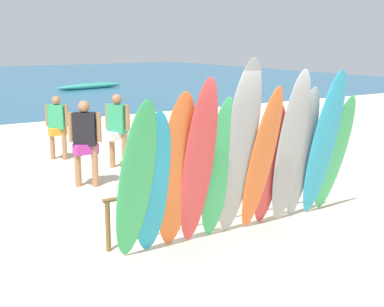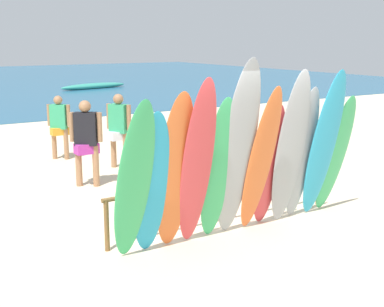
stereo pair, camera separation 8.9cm
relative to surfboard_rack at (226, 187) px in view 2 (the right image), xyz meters
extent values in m
plane|color=beige|center=(0.00, 14.00, -0.63)|extent=(60.00, 60.00, 0.00)
cylinder|color=brown|center=(-2.04, 0.00, -0.26)|extent=(0.07, 0.07, 0.74)
cylinder|color=brown|center=(2.04, 0.00, -0.26)|extent=(0.07, 0.07, 0.74)
cylinder|color=brown|center=(0.00, 0.00, 0.11)|extent=(4.19, 0.06, 0.06)
ellipsoid|color=#38B266|center=(-1.88, -0.58, 0.49)|extent=(0.58, 0.75, 2.23)
ellipsoid|color=#289EC6|center=(-1.57, -0.47, 0.39)|extent=(0.53, 0.52, 2.03)
ellipsoid|color=orange|center=(-1.20, -0.48, 0.51)|extent=(0.55, 0.57, 2.27)
ellipsoid|color=#D13D42|center=(-0.91, -0.58, 0.60)|extent=(0.54, 0.78, 2.46)
ellipsoid|color=#38B266|center=(-0.50, -0.48, 0.45)|extent=(0.51, 0.60, 2.16)
ellipsoid|color=#999EA3|center=(-0.20, -0.57, 0.72)|extent=(0.62, 0.81, 2.70)
ellipsoid|color=orange|center=(0.23, -0.56, 0.51)|extent=(0.56, 0.75, 2.29)
ellipsoid|color=#D13D42|center=(0.55, -0.38, 0.36)|extent=(0.53, 0.47, 1.98)
ellipsoid|color=#999EA3|center=(0.87, -0.51, 0.62)|extent=(0.57, 0.58, 2.49)
ellipsoid|color=#999EA3|center=(1.21, -0.42, 0.48)|extent=(0.49, 0.52, 2.21)
ellipsoid|color=#289EC6|center=(1.54, -0.55, 0.61)|extent=(0.55, 0.72, 2.48)
ellipsoid|color=#38B266|center=(1.92, -0.47, 0.39)|extent=(0.63, 0.69, 2.04)
cylinder|color=#9E704C|center=(-0.80, 6.16, -0.25)|extent=(0.12, 0.12, 0.76)
cylinder|color=#9E704C|center=(-0.57, 5.95, -0.25)|extent=(0.12, 0.12, 0.76)
cube|color=orange|center=(-0.68, 6.05, 0.07)|extent=(0.41, 0.25, 0.18)
cube|color=#33A36B|center=(-0.68, 6.05, 0.43)|extent=(0.43, 0.42, 0.60)
sphere|color=#9E704C|center=(-0.68, 6.05, 0.83)|extent=(0.21, 0.21, 0.21)
cylinder|color=#9E704C|center=(-0.87, 6.22, 0.46)|extent=(0.09, 0.09, 0.53)
cylinder|color=#9E704C|center=(-0.50, 5.89, 0.46)|extent=(0.09, 0.09, 0.53)
cylinder|color=#9E704C|center=(-0.88, 3.25, -0.21)|extent=(0.13, 0.13, 0.84)
cylinder|color=#9E704C|center=(-1.17, 3.45, -0.21)|extent=(0.13, 0.13, 0.84)
cube|color=#B23399|center=(-1.03, 3.35, 0.15)|extent=(0.45, 0.28, 0.20)
cube|color=black|center=(-1.03, 3.35, 0.54)|extent=(0.49, 0.44, 0.66)
sphere|color=#9E704C|center=(-1.03, 3.35, 0.99)|extent=(0.24, 0.24, 0.24)
cylinder|color=#9E704C|center=(-0.80, 3.19, 0.58)|extent=(0.10, 0.10, 0.59)
cylinder|color=#9E704C|center=(-1.25, 3.51, 0.58)|extent=(0.10, 0.10, 0.59)
cylinder|color=#9E704C|center=(0.26, 4.27, -0.21)|extent=(0.13, 0.13, 0.83)
cylinder|color=#9E704C|center=(0.08, 4.56, -0.21)|extent=(0.13, 0.13, 0.83)
cube|color=silver|center=(0.17, 4.41, 0.13)|extent=(0.44, 0.27, 0.20)
cube|color=#33A36B|center=(0.17, 4.41, 0.52)|extent=(0.41, 0.48, 0.65)
sphere|color=#9E704C|center=(0.17, 4.41, 0.96)|extent=(0.23, 0.23, 0.23)
cylinder|color=#9E704C|center=(0.31, 4.18, 0.56)|extent=(0.10, 0.10, 0.58)
cylinder|color=#9E704C|center=(0.03, 4.65, 0.56)|extent=(0.10, 0.10, 0.58)
cylinder|color=#B7B7BC|center=(3.48, 2.42, -0.49)|extent=(0.02, 0.02, 0.28)
cylinder|color=#B7B7BC|center=(3.87, 2.55, -0.49)|extent=(0.02, 0.02, 0.28)
cylinder|color=#B7B7BC|center=(3.36, 2.78, -0.49)|extent=(0.02, 0.02, 0.28)
cylinder|color=#B7B7BC|center=(3.76, 2.91, -0.49)|extent=(0.02, 0.02, 0.28)
cube|color=blue|center=(3.62, 2.67, -0.33)|extent=(0.62, 0.58, 0.03)
cube|color=blue|center=(3.52, 2.97, -0.06)|extent=(0.54, 0.36, 0.53)
ellipsoid|color=teal|center=(7.10, 23.34, -0.47)|extent=(4.48, 1.59, 0.36)
camera|label=1|loc=(-4.85, -6.57, 2.30)|focal=49.98mm
camera|label=2|loc=(-4.77, -6.62, 2.30)|focal=49.98mm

